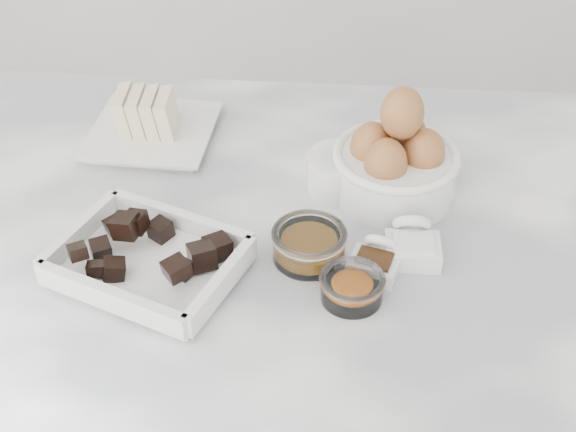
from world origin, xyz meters
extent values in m
cube|color=white|center=(0.00, 0.00, 0.92)|extent=(1.20, 0.80, 0.04)
cube|color=white|center=(-0.13, -0.03, 0.95)|extent=(0.22, 0.20, 0.01)
cube|color=white|center=(-0.18, 0.24, 0.95)|extent=(0.15, 0.15, 0.01)
cube|color=white|center=(-0.18, 0.24, 0.95)|extent=(0.17, 0.17, 0.00)
cylinder|color=white|center=(0.08, 0.14, 0.96)|extent=(0.08, 0.08, 0.05)
cylinder|color=white|center=(0.08, 0.14, 0.98)|extent=(0.07, 0.07, 0.01)
cylinder|color=white|center=(0.14, 0.13, 0.97)|extent=(0.15, 0.15, 0.06)
torus|color=white|center=(0.14, 0.13, 1.00)|extent=(0.16, 0.16, 0.01)
ellipsoid|color=brown|center=(0.17, 0.14, 1.00)|extent=(0.05, 0.05, 0.07)
ellipsoid|color=brown|center=(0.11, 0.13, 1.00)|extent=(0.05, 0.05, 0.07)
ellipsoid|color=brown|center=(0.15, 0.17, 1.00)|extent=(0.05, 0.05, 0.07)
ellipsoid|color=brown|center=(0.14, 0.10, 1.00)|extent=(0.05, 0.05, 0.07)
ellipsoid|color=brown|center=(0.15, 0.14, 1.06)|extent=(0.05, 0.05, 0.07)
cylinder|color=white|center=(0.05, 0.01, 0.96)|extent=(0.08, 0.08, 0.03)
torus|color=white|center=(0.05, 0.01, 0.97)|extent=(0.09, 0.09, 0.01)
cylinder|color=#C0700D|center=(0.05, 0.01, 0.95)|extent=(0.06, 0.06, 0.01)
cylinder|color=white|center=(0.09, -0.05, 0.95)|extent=(0.07, 0.07, 0.03)
torus|color=white|center=(0.09, -0.05, 0.97)|extent=(0.07, 0.07, 0.01)
ellipsoid|color=orange|center=(0.09, -0.05, 0.95)|extent=(0.04, 0.04, 0.02)
cube|color=white|center=(0.12, -0.01, 0.95)|extent=(0.06, 0.06, 0.02)
cube|color=black|center=(0.12, -0.01, 0.96)|extent=(0.05, 0.04, 0.00)
torus|color=white|center=(0.13, 0.01, 0.96)|extent=(0.05, 0.04, 0.04)
cube|color=white|center=(0.16, 0.01, 0.95)|extent=(0.06, 0.05, 0.02)
cube|color=white|center=(0.16, 0.01, 0.96)|extent=(0.05, 0.04, 0.00)
torus|color=white|center=(0.16, 0.04, 0.96)|extent=(0.05, 0.04, 0.05)
camera|label=1|loc=(0.07, -0.67, 1.55)|focal=50.00mm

